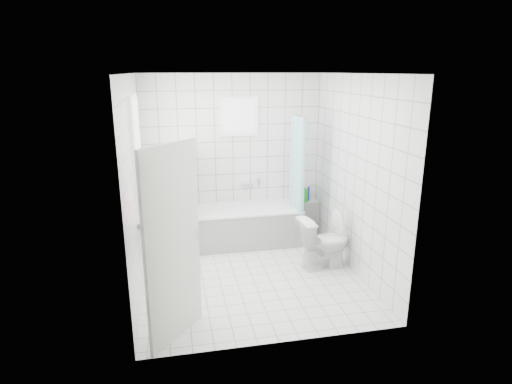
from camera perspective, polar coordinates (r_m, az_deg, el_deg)
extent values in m
plane|color=white|center=(5.82, -0.65, -11.02)|extent=(3.00, 3.00, 0.00)
plane|color=white|center=(5.19, -0.74, 15.54)|extent=(3.00, 3.00, 0.00)
cube|color=white|center=(6.80, -3.08, 4.57)|extent=(2.80, 0.02, 2.60)
cube|color=white|center=(3.95, 3.42, -3.83)|extent=(2.80, 0.02, 2.60)
cube|color=white|center=(5.28, -15.78, 0.68)|extent=(0.02, 3.00, 2.60)
cube|color=white|center=(5.77, 13.09, 2.14)|extent=(0.02, 3.00, 2.60)
cube|color=white|center=(5.50, -15.35, 4.52)|extent=(0.01, 0.90, 1.40)
cube|color=white|center=(6.67, -2.25, 10.02)|extent=(0.50, 0.01, 0.50)
cube|color=white|center=(5.69, -14.35, -2.78)|extent=(0.18, 1.02, 0.08)
cube|color=silver|center=(4.25, -11.01, -7.01)|extent=(0.54, 0.64, 2.00)
cube|color=white|center=(6.74, -1.45, -4.58)|extent=(1.68, 0.75, 0.55)
cube|color=white|center=(6.64, -1.47, -2.24)|extent=(1.70, 0.77, 0.03)
cube|color=white|center=(6.45, -9.41, -1.29)|extent=(0.15, 0.85, 1.50)
cube|color=white|center=(7.22, 6.61, -3.26)|extent=(0.40, 0.24, 0.55)
imported|color=white|center=(5.97, 9.06, -6.67)|extent=(0.74, 0.47, 0.72)
cylinder|color=silver|center=(6.50, 5.44, 10.25)|extent=(0.02, 0.80, 0.02)
cube|color=silver|center=(6.90, -1.16, 0.92)|extent=(0.18, 0.06, 0.06)
imported|color=#38A3FF|center=(5.43, -14.44, -2.10)|extent=(0.10, 0.10, 0.20)
imported|color=#C160A0|center=(5.94, -14.23, -0.56)|extent=(0.13, 0.13, 0.20)
imported|color=#BCBAC1|center=(5.73, -14.34, -0.52)|extent=(0.16, 0.16, 0.32)
imported|color=#E55977|center=(5.27, -14.56, -1.92)|extent=(0.18, 0.18, 0.33)
cylinder|color=#1D9B19|center=(7.04, 6.66, -0.42)|extent=(0.06, 0.06, 0.24)
cylinder|color=#1626B0|center=(7.13, 6.90, -0.19)|extent=(0.06, 0.06, 0.24)
cylinder|color=red|center=(7.13, 6.46, -0.20)|extent=(0.06, 0.06, 0.24)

